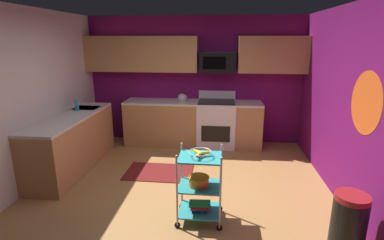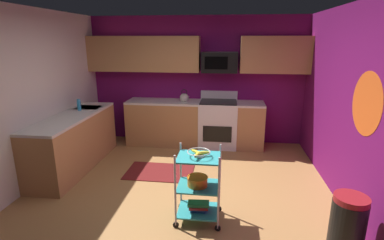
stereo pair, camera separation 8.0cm
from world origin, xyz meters
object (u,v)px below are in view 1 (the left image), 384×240
at_px(rolling_cart, 200,186).
at_px(microwave, 218,62).
at_px(kettle, 182,98).
at_px(mixing_bowl_large, 199,181).
at_px(fruit_bowl, 200,153).
at_px(oven_range, 216,123).
at_px(dish_soap_bottle, 77,105).
at_px(trash_can, 348,224).
at_px(book_stack, 200,206).

bearing_deg(rolling_cart, microwave, 87.28).
bearing_deg(rolling_cart, kettle, 102.03).
bearing_deg(kettle, mixing_bowl_large, -78.26).
bearing_deg(rolling_cart, fruit_bowl, 135.00).
bearing_deg(oven_range, rolling_cart, -92.84).
bearing_deg(dish_soap_bottle, kettle, 30.23).
bearing_deg(microwave, trash_can, -65.85).
distance_m(oven_range, fruit_bowl, 2.68).
relative_size(oven_range, fruit_bowl, 4.04).
distance_m(oven_range, dish_soap_bottle, 2.68).
relative_size(microwave, book_stack, 2.62).
bearing_deg(dish_soap_bottle, microwave, 24.74).
xyz_separation_m(fruit_bowl, book_stack, (0.00, -0.00, -0.69)).
distance_m(mixing_bowl_large, kettle, 2.74).
height_order(microwave, trash_can, microwave).
xyz_separation_m(rolling_cart, kettle, (-0.56, 2.64, 0.54)).
xyz_separation_m(oven_range, microwave, (-0.00, 0.10, 1.22)).
bearing_deg(dish_soap_bottle, fruit_bowl, -35.46).
relative_size(mixing_bowl_large, trash_can, 0.38).
height_order(fruit_bowl, trash_can, fruit_bowl).
relative_size(kettle, trash_can, 0.40).
bearing_deg(fruit_bowl, kettle, 102.03).
relative_size(kettle, dish_soap_bottle, 1.32).
bearing_deg(kettle, dish_soap_bottle, -149.77).
bearing_deg(dish_soap_bottle, oven_range, 22.66).
height_order(microwave, rolling_cart, microwave).
relative_size(oven_range, kettle, 4.17).
distance_m(fruit_bowl, dish_soap_bottle, 2.82).
relative_size(rolling_cart, mixing_bowl_large, 3.63).
distance_m(oven_range, trash_can, 3.38).
bearing_deg(mixing_bowl_large, microwave, 87.00).
bearing_deg(trash_can, microwave, 114.15).
bearing_deg(oven_range, kettle, -179.68).
bearing_deg(trash_can, mixing_bowl_large, 165.07).
bearing_deg(dish_soap_bottle, mixing_bowl_large, -35.62).
xyz_separation_m(fruit_bowl, dish_soap_bottle, (-2.29, 1.63, 0.14)).
bearing_deg(microwave, fruit_bowl, -92.72).
bearing_deg(kettle, microwave, 8.89).
xyz_separation_m(microwave, dish_soap_bottle, (-2.42, -1.12, -0.68)).
bearing_deg(mixing_bowl_large, oven_range, 86.87).
bearing_deg(mixing_bowl_large, dish_soap_bottle, 144.38).
xyz_separation_m(kettle, dish_soap_bottle, (-1.73, -1.01, 0.02)).
relative_size(rolling_cart, book_stack, 3.42).
bearing_deg(trash_can, dish_soap_bottle, 151.93).
xyz_separation_m(rolling_cart, fruit_bowl, (-0.00, 0.00, 0.42)).
height_order(oven_range, mixing_bowl_large, oven_range).
xyz_separation_m(oven_range, kettle, (-0.69, -0.00, 0.52)).
height_order(mixing_bowl_large, kettle, kettle).
relative_size(rolling_cart, trash_can, 1.39).
bearing_deg(mixing_bowl_large, rolling_cart, 0.00).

